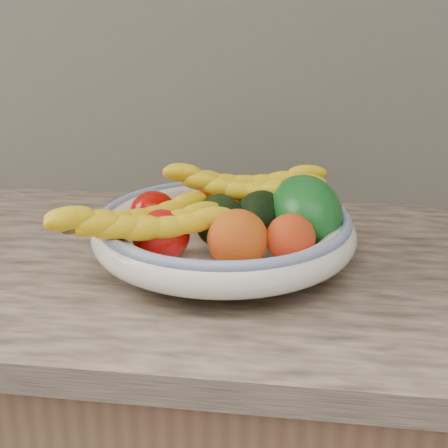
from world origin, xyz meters
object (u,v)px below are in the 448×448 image
fruit_bowl (224,231)px  banana_bunch_front (139,227)px  banana_bunch_back (242,190)px  green_mango (304,212)px

fruit_bowl → banana_bunch_front: size_ratio=1.47×
banana_bunch_back → banana_bunch_front: banana_bunch_back is taller
green_mango → banana_bunch_back: green_mango is taller
green_mango → banana_bunch_front: (-0.22, -0.11, 0.01)m
fruit_bowl → green_mango: (0.12, 0.02, 0.03)m
banana_bunch_back → banana_bunch_front: bearing=-119.9°
fruit_bowl → banana_bunch_back: (0.02, 0.08, 0.04)m
banana_bunch_back → green_mango: bearing=-26.3°
banana_bunch_back → banana_bunch_front: size_ratio=1.04×
fruit_bowl → banana_bunch_back: bearing=78.4°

